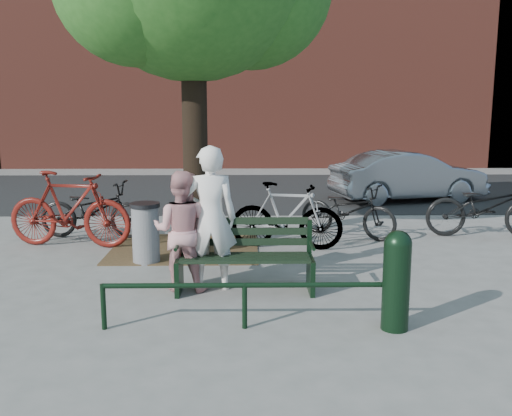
{
  "coord_description": "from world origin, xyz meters",
  "views": [
    {
      "loc": [
        0.03,
        -6.98,
        2.38
      ],
      "look_at": [
        0.16,
        1.0,
        0.91
      ],
      "focal_mm": 40.0,
      "sensor_mm": 36.0,
      "label": 1
    }
  ],
  "objects_px": {
    "person_right": "(181,231)",
    "litter_bin": "(146,233)",
    "bollard": "(396,277)",
    "bicycle_c": "(348,210)",
    "parked_car": "(408,176)",
    "person_left": "(210,218)",
    "park_bench": "(245,254)"
  },
  "relations": [
    {
      "from": "person_right",
      "to": "litter_bin",
      "type": "bearing_deg",
      "value": -51.1
    },
    {
      "from": "bollard",
      "to": "bicycle_c",
      "type": "height_order",
      "value": "bollard"
    },
    {
      "from": "person_right",
      "to": "litter_bin",
      "type": "relative_size",
      "value": 1.69
    },
    {
      "from": "bollard",
      "to": "parked_car",
      "type": "relative_size",
      "value": 0.29
    },
    {
      "from": "litter_bin",
      "to": "person_right",
      "type": "bearing_deg",
      "value": -61.3
    },
    {
      "from": "person_left",
      "to": "person_right",
      "type": "bearing_deg",
      "value": -2.65
    },
    {
      "from": "park_bench",
      "to": "bollard",
      "type": "distance_m",
      "value": 2.08
    },
    {
      "from": "person_left",
      "to": "bicycle_c",
      "type": "bearing_deg",
      "value": -130.99
    },
    {
      "from": "bicycle_c",
      "to": "bollard",
      "type": "bearing_deg",
      "value": -149.51
    },
    {
      "from": "person_left",
      "to": "park_bench",
      "type": "bearing_deg",
      "value": 168.2
    },
    {
      "from": "bicycle_c",
      "to": "park_bench",
      "type": "bearing_deg",
      "value": -178.19
    },
    {
      "from": "bollard",
      "to": "bicycle_c",
      "type": "distance_m",
      "value": 4.29
    },
    {
      "from": "person_right",
      "to": "litter_bin",
      "type": "height_order",
      "value": "person_right"
    },
    {
      "from": "bicycle_c",
      "to": "parked_car",
      "type": "xyz_separation_m",
      "value": [
        2.15,
        3.82,
        0.13
      ]
    },
    {
      "from": "person_left",
      "to": "person_right",
      "type": "height_order",
      "value": "person_left"
    },
    {
      "from": "parked_car",
      "to": "person_left",
      "type": "bearing_deg",
      "value": 133.37
    },
    {
      "from": "park_bench",
      "to": "litter_bin",
      "type": "distance_m",
      "value": 2.0
    },
    {
      "from": "litter_bin",
      "to": "parked_car",
      "type": "xyz_separation_m",
      "value": [
        5.49,
        5.46,
        0.15
      ]
    },
    {
      "from": "parked_car",
      "to": "person_right",
      "type": "bearing_deg",
      "value": 131.21
    },
    {
      "from": "park_bench",
      "to": "person_right",
      "type": "bearing_deg",
      "value": 175.01
    },
    {
      "from": "person_left",
      "to": "person_right",
      "type": "relative_size",
      "value": 1.21
    },
    {
      "from": "person_left",
      "to": "bicycle_c",
      "type": "relative_size",
      "value": 1.01
    },
    {
      "from": "litter_bin",
      "to": "bicycle_c",
      "type": "distance_m",
      "value": 3.72
    },
    {
      "from": "person_left",
      "to": "litter_bin",
      "type": "distance_m",
      "value": 1.7
    },
    {
      "from": "park_bench",
      "to": "parked_car",
      "type": "xyz_separation_m",
      "value": [
        4.0,
        6.78,
        0.14
      ]
    },
    {
      "from": "litter_bin",
      "to": "person_left",
      "type": "bearing_deg",
      "value": -49.75
    },
    {
      "from": "bollard",
      "to": "bicycle_c",
      "type": "xyz_separation_m",
      "value": [
        0.24,
        4.28,
        -0.1
      ]
    },
    {
      "from": "person_left",
      "to": "person_right",
      "type": "distance_m",
      "value": 0.41
    },
    {
      "from": "litter_bin",
      "to": "parked_car",
      "type": "relative_size",
      "value": 0.24
    },
    {
      "from": "bicycle_c",
      "to": "litter_bin",
      "type": "bearing_deg",
      "value": 149.85
    },
    {
      "from": "person_right",
      "to": "park_bench",
      "type": "bearing_deg",
      "value": -174.79
    },
    {
      "from": "park_bench",
      "to": "parked_car",
      "type": "relative_size",
      "value": 0.47
    }
  ]
}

